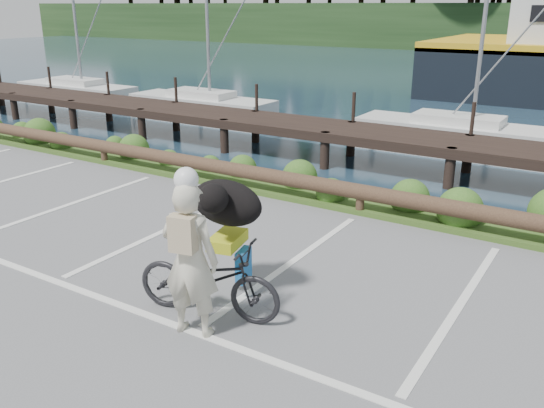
{
  "coord_description": "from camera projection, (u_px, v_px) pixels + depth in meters",
  "views": [
    {
      "loc": [
        4.09,
        -5.13,
        3.83
      ],
      "look_at": [
        -0.07,
        1.52,
        1.1
      ],
      "focal_mm": 38.0,
      "sensor_mm": 36.0,
      "label": 1
    }
  ],
  "objects": [
    {
      "name": "log_rail",
      "position": [
        359.0,
        214.0,
        11.09
      ],
      "size": [
        32.0,
        0.3,
        0.6
      ],
      "primitive_type": null,
      "color": "#443021",
      "rests_on": "ground"
    },
    {
      "name": "vegetation_strip",
      "position": [
        374.0,
        202.0,
        11.64
      ],
      "size": [
        34.0,
        1.6,
        0.1
      ],
      "primitive_type": "cube",
      "color": "#3D5B21",
      "rests_on": "ground"
    },
    {
      "name": "dog",
      "position": [
        227.0,
        203.0,
        7.63
      ],
      "size": [
        0.75,
        1.16,
        0.62
      ],
      "primitive_type": "ellipsoid",
      "rotation": [
        0.0,
        0.0,
        1.79
      ],
      "color": "black",
      "rests_on": "bicycle"
    },
    {
      "name": "cyclist",
      "position": [
        190.0,
        260.0,
        6.79
      ],
      "size": [
        0.79,
        0.61,
        1.95
      ],
      "primitive_type": "imported",
      "rotation": [
        0.0,
        0.0,
        3.36
      ],
      "color": "beige",
      "rests_on": "ground"
    },
    {
      "name": "ground",
      "position": [
        214.0,
        318.0,
        7.41
      ],
      "size": [
        72.0,
        72.0,
        0.0
      ],
      "primitive_type": "plane",
      "color": "#5B5B5E"
    },
    {
      "name": "bicycle",
      "position": [
        208.0,
        279.0,
        7.34
      ],
      "size": [
        2.05,
        1.09,
        1.03
      ],
      "primitive_type": "imported",
      "rotation": [
        0.0,
        0.0,
        1.79
      ],
      "color": "black",
      "rests_on": "ground"
    }
  ]
}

